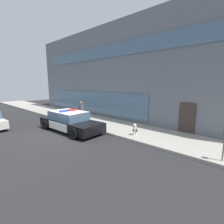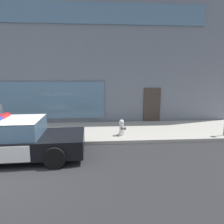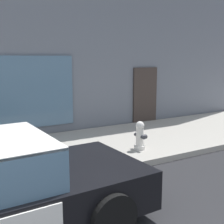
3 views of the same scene
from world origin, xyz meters
The scene contains 6 objects.
ground centered at (0.00, 0.00, 0.00)m, with size 48.00×48.00×0.00m, color #262628.
sidewalk centered at (0.00, 3.93, 0.07)m, with size 48.00×3.50×0.15m, color #A39E93.
storefront_building centered at (-1.22, 11.25, 4.25)m, with size 23.52×11.13×8.50m.
police_cruiser centered at (-0.50, 1.07, 0.68)m, with size 5.20×2.28×1.49m.
fire_hydrant centered at (3.71, 2.98, 0.50)m, with size 0.34×0.39×0.73m.
pedestrian_on_sidewalk centered at (-1.68, 2.94, 1.01)m, with size 0.44×0.32×1.71m.
Camera 1 is at (9.32, -5.11, 3.30)m, focal length 26.22 mm.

